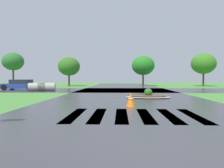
{
  "coord_description": "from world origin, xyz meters",
  "views": [
    {
      "loc": [
        -0.5,
        -3.88,
        1.43
      ],
      "look_at": [
        -1.12,
        12.5,
        0.95
      ],
      "focal_mm": 35.0,
      "sensor_mm": 36.0,
      "label": 1
    }
  ],
  "objects_px": {
    "car_silver_hatch": "(21,85)",
    "traffic_cone": "(131,100)",
    "median_island": "(148,96)",
    "drainage_pipe_stack": "(42,87)"
  },
  "relations": [
    {
      "from": "car_silver_hatch",
      "to": "traffic_cone",
      "type": "xyz_separation_m",
      "value": [
        12.33,
        -14.62,
        -0.23
      ]
    },
    {
      "from": "traffic_cone",
      "to": "car_silver_hatch",
      "type": "bearing_deg",
      "value": 130.14
    },
    {
      "from": "car_silver_hatch",
      "to": "traffic_cone",
      "type": "height_order",
      "value": "car_silver_hatch"
    },
    {
      "from": "median_island",
      "to": "drainage_pipe_stack",
      "type": "distance_m",
      "value": 12.77
    },
    {
      "from": "median_island",
      "to": "car_silver_hatch",
      "type": "relative_size",
      "value": 0.69
    },
    {
      "from": "drainage_pipe_stack",
      "to": "traffic_cone",
      "type": "bearing_deg",
      "value": -53.93
    },
    {
      "from": "median_island",
      "to": "car_silver_hatch",
      "type": "bearing_deg",
      "value": 144.21
    },
    {
      "from": "drainage_pipe_stack",
      "to": "median_island",
      "type": "bearing_deg",
      "value": -35.98
    },
    {
      "from": "median_island",
      "to": "car_silver_hatch",
      "type": "height_order",
      "value": "car_silver_hatch"
    },
    {
      "from": "median_island",
      "to": "car_silver_hatch",
      "type": "xyz_separation_m",
      "value": [
        -13.78,
        9.94,
        0.44
      ]
    }
  ]
}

